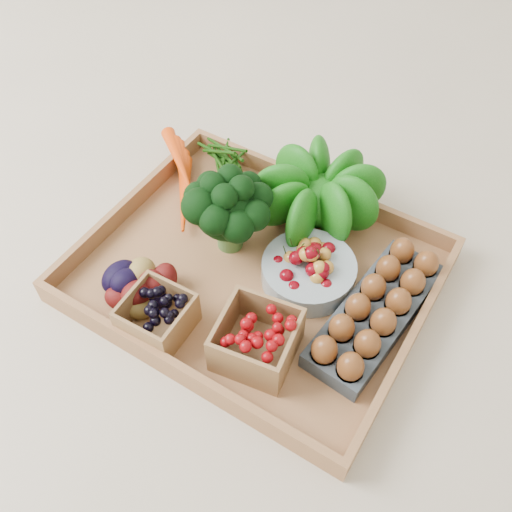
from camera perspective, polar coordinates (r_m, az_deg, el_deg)
The scene contains 10 objects.
ground at distance 0.96m, azimuth 0.00°, elevation -2.24°, with size 4.00×4.00×0.00m, color beige.
tray at distance 0.96m, azimuth 0.00°, elevation -1.97°, with size 0.55×0.45×0.01m, color #A57145.
carrots at distance 1.08m, azimuth -7.16°, elevation 7.68°, with size 0.18×0.13×0.04m, color #EE4309, non-canonical shape.
lettuce at distance 0.99m, azimuth 6.38°, elevation 6.85°, with size 0.15×0.15×0.15m, color #0D520C.
broccoli at distance 0.95m, azimuth -2.70°, elevation 3.46°, with size 0.15×0.15×0.12m, color black, non-canonical shape.
cherry_bowl at distance 0.93m, azimuth 5.27°, elevation -1.60°, with size 0.15×0.15×0.04m, color #8C9EA5.
egg_carton at distance 0.90m, azimuth 11.84°, elevation -5.74°, with size 0.10×0.28×0.03m, color #3C454D.
potatoes at distance 0.91m, azimuth -11.61°, elevation -2.53°, with size 0.13×0.13×0.08m, color #460C0B, non-canonical shape.
punnet_blackberry at distance 0.88m, azimuth -9.85°, elevation -5.92°, with size 0.09×0.09×0.07m, color black.
punnet_raspberry at distance 0.84m, azimuth 0.06°, elevation -8.36°, with size 0.11×0.11×0.08m, color maroon.
Camera 1 is at (0.30, -0.49, 0.77)m, focal length 40.00 mm.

